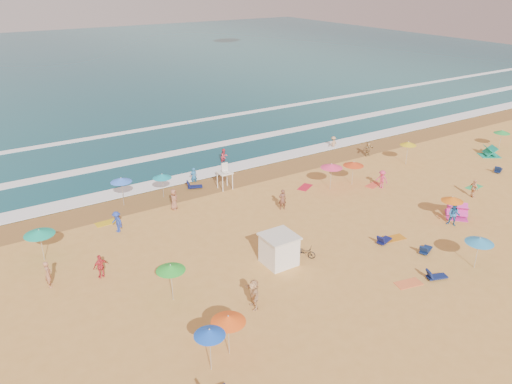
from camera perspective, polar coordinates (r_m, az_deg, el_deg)
ground at (r=36.73m, az=4.32°, el=-5.56°), size 220.00×220.00×0.00m
ocean at (r=112.59m, az=-22.60°, el=13.04°), size 220.00×140.00×0.18m
wet_sand at (r=46.27m, az=-4.88°, el=0.94°), size 220.00×220.00×0.00m
surf_foam at (r=53.70m, az=-9.29°, el=4.15°), size 200.00×18.70×0.05m
cabana at (r=33.52m, az=2.65°, el=-6.65°), size 2.00×2.00×2.00m
cabana_roof at (r=33.00m, az=2.68°, el=-5.07°), size 2.20×2.20×0.12m
bicycle at (r=34.60m, az=5.52°, el=-6.80°), size 1.43×1.64×0.85m
lifeguard_stand at (r=44.79m, az=-3.58°, el=1.63°), size 1.20×1.20×2.10m
beach_umbrellas at (r=36.11m, az=4.15°, el=-2.23°), size 55.01×28.91×0.74m
loungers at (r=37.23m, az=14.31°, el=-5.57°), size 42.57×26.13×0.34m
towels at (r=34.05m, az=5.33°, el=-8.15°), size 45.02×27.52×0.03m
popup_tents at (r=50.70m, az=23.85°, el=1.72°), size 17.51×9.80×1.20m
beachgoers at (r=39.10m, az=-0.42°, el=-2.21°), size 44.04×27.93×2.14m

